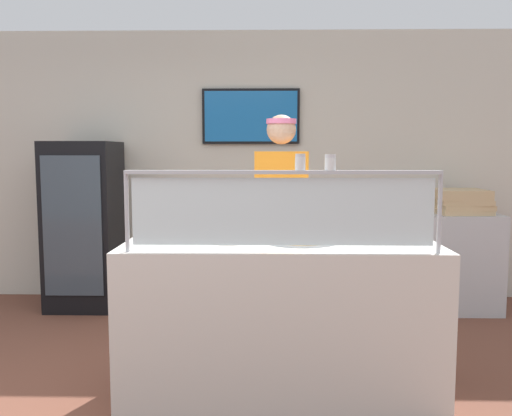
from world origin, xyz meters
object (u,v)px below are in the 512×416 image
pizza_server (306,236)px  pizza_box_stack (460,201)px  drink_fridge (84,225)px  pizza_tray (301,239)px  pepper_flake_shaker (330,163)px  worker_figure (281,220)px  parmesan_shaker (300,163)px

pizza_server → pizza_box_stack: 2.39m
pizza_server → drink_fridge: bearing=154.3°
pizza_tray → pepper_flake_shaker: bearing=-69.9°
pizza_server → pepper_flake_shaker: bearing=-56.8°
worker_figure → drink_fridge: size_ratio=1.11×
pizza_tray → parmesan_shaker: 0.59m
pizza_server → pizza_box_stack: size_ratio=0.57×
drink_fridge → worker_figure: bearing=-33.2°
pizza_tray → pepper_flake_shaker: (0.13, -0.36, 0.47)m
drink_fridge → parmesan_shaker: bearing=-48.6°
pizza_box_stack → pizza_tray: bearing=-131.8°
pepper_flake_shaker → pizza_box_stack: size_ratio=0.17×
pepper_flake_shaker → drink_fridge: size_ratio=0.05×
parmesan_shaker → worker_figure: size_ratio=0.05×
pizza_tray → pizza_server: size_ratio=1.67×
pepper_flake_shaker → worker_figure: (-0.23, 0.98, -0.43)m
pizza_server → parmesan_shaker: parmesan_shaker is taller
worker_figure → drink_fridge: 2.23m
parmesan_shaker → worker_figure: 1.07m
pizza_tray → pepper_flake_shaker: pepper_flake_shaker is taller
pizza_tray → pizza_box_stack: size_ratio=0.95×
pizza_tray → drink_fridge: bearing=137.0°
pizza_server → drink_fridge: (-2.00, 1.85, -0.19)m
parmesan_shaker → drink_fridge: drink_fridge is taller
pizza_server → parmesan_shaker: 0.57m
worker_figure → pizza_box_stack: size_ratio=3.58×
pizza_server → pizza_box_stack: bearing=66.3°
worker_figure → drink_fridge: bearing=146.8°
pizza_server → worker_figure: (-0.14, 0.63, 0.02)m
worker_figure → drink_fridge: worker_figure is taller
pizza_server → pepper_flake_shaker: size_ratio=3.25×
pizza_tray → worker_figure: size_ratio=0.27×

